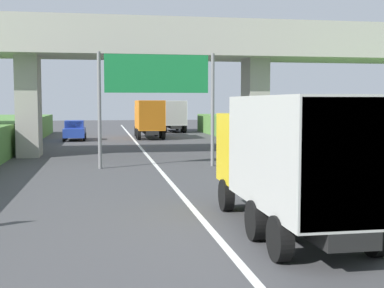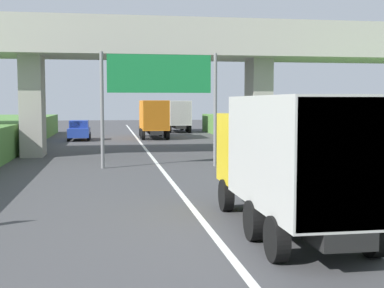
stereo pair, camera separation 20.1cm
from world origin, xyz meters
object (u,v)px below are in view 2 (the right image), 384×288
object	(u,v)px
overhead_highway_sign	(159,82)
truck_yellow	(289,157)
truck_orange	(153,117)
car_blue	(79,130)
truck_black	(177,114)

from	to	relation	value
overhead_highway_sign	truck_yellow	xyz separation A→B (m)	(1.92, -13.62, -2.36)
overhead_highway_sign	truck_orange	world-z (taller)	overhead_highway_sign
overhead_highway_sign	car_blue	size ratio (longest dim) A/B	1.43
truck_yellow	truck_black	xyz separation A→B (m)	(3.02, 44.68, 0.00)
overhead_highway_sign	truck_yellow	bearing A→B (deg)	-81.97
truck_yellow	car_blue	world-z (taller)	truck_yellow
truck_black	car_blue	bearing A→B (deg)	-131.21
overhead_highway_sign	truck_orange	distance (m)	21.63
truck_yellow	truck_black	world-z (taller)	same
truck_yellow	car_blue	xyz separation A→B (m)	(-6.98, 33.25, -1.08)
truck_black	car_blue	distance (m)	15.23
truck_orange	car_blue	distance (m)	6.89
truck_orange	truck_black	size ratio (longest dim) A/B	1.00
overhead_highway_sign	truck_yellow	size ratio (longest dim) A/B	0.81
truck_orange	overhead_highway_sign	bearing A→B (deg)	-93.99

